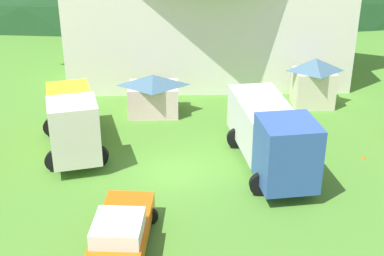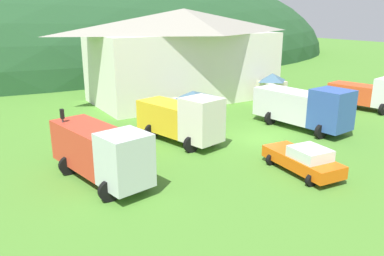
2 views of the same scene
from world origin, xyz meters
name	(u,v)px [view 1 (image 1 of 2)]	position (x,y,z in m)	size (l,w,h in m)	color
ground_plane	(173,173)	(0.00, 0.00, 0.00)	(200.00, 200.00, 0.00)	#4C842D
depot_building	(207,8)	(2.46, 15.17, 4.81)	(20.35, 10.12, 9.34)	white
play_shed_cream	(314,81)	(8.82, 8.48, 1.59)	(2.61, 2.16, 3.09)	beige
play_shed_pink	(153,94)	(-1.16, 7.48, 1.28)	(3.19, 2.45, 2.49)	beige
heavy_rig_striped	(72,120)	(-5.13, 2.46, 1.79)	(3.98, 7.20, 3.52)	silver
box_truck_blue	(271,134)	(4.74, 0.34, 1.84)	(3.77, 8.20, 3.53)	#3356AD
service_pickup_orange	(121,232)	(-1.95, -5.93, 0.83)	(2.65, 5.12, 1.66)	orange
traffic_cone_near_pickup	(364,159)	(9.74, 1.15, 0.00)	(0.36, 0.36, 0.46)	orange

